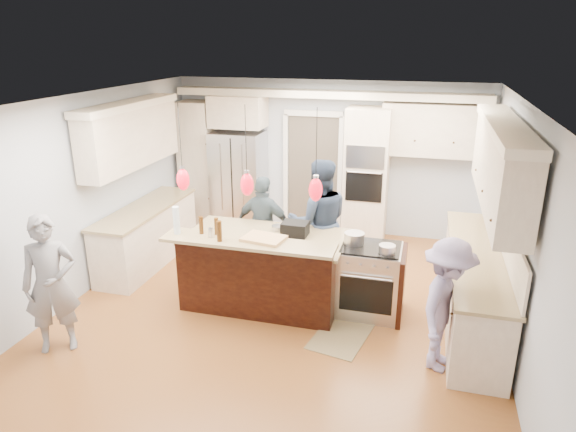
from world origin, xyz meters
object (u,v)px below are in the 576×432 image
Objects in this scene: refrigerator at (239,181)px; person_far_left at (319,222)px; kitchen_island at (265,268)px; person_bar_end at (51,284)px; island_range at (372,280)px.

refrigerator is 2.59m from person_far_left.
refrigerator is 0.86× the size of kitchen_island.
person_far_left reaches higher than kitchen_island.
island_range is at bearing -4.88° from person_bar_end.
kitchen_island is 2.58m from person_bar_end.
refrigerator reaches higher than island_range.
island_range is at bearing 121.61° from person_far_left.
person_bar_end is at bearing 25.62° from person_far_left.
kitchen_island is at bearing -176.92° from island_range.
refrigerator is at bearing 49.01° from person_bar_end.
kitchen_island is 1.30× the size of person_bar_end.
island_range is at bearing -42.59° from refrigerator.
person_bar_end is (-3.35, -1.74, 0.35)m from island_range.
kitchen_island is 2.28× the size of island_range.
refrigerator is 0.99× the size of person_far_left.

